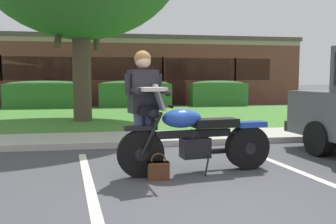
% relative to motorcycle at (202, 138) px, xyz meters
% --- Properties ---
extents(ground_plane, '(140.00, 140.00, 0.00)m').
position_rel_motorcycle_xyz_m(ground_plane, '(-0.41, -0.85, -0.49)').
color(ground_plane, '#424247').
extents(curb_strip, '(60.00, 0.20, 0.12)m').
position_rel_motorcycle_xyz_m(curb_strip, '(-0.41, 2.09, -0.43)').
color(curb_strip, '#B7B2A8').
rests_on(curb_strip, ground).
extents(concrete_walk, '(60.00, 1.50, 0.08)m').
position_rel_motorcycle_xyz_m(concrete_walk, '(-0.41, 2.94, -0.45)').
color(concrete_walk, '#B7B2A8').
rests_on(concrete_walk, ground).
extents(grass_lawn, '(60.00, 7.62, 0.06)m').
position_rel_motorcycle_xyz_m(grass_lawn, '(-0.41, 7.50, -0.46)').
color(grass_lawn, '#478433').
rests_on(grass_lawn, ground).
extents(stall_stripe_0, '(0.57, 4.39, 0.01)m').
position_rel_motorcycle_xyz_m(stall_stripe_0, '(-1.52, -0.65, -0.49)').
color(stall_stripe_0, silver).
rests_on(stall_stripe_0, ground).
extents(stall_stripe_1, '(0.57, 4.39, 0.01)m').
position_rel_motorcycle_xyz_m(stall_stripe_1, '(1.42, -0.65, -0.49)').
color(stall_stripe_1, silver).
rests_on(stall_stripe_1, ground).
extents(motorcycle, '(2.24, 0.82, 1.26)m').
position_rel_motorcycle_xyz_m(motorcycle, '(0.00, 0.00, 0.00)').
color(motorcycle, black).
rests_on(motorcycle, ground).
extents(rider_person, '(0.54, 0.64, 1.70)m').
position_rel_motorcycle_xyz_m(rider_person, '(-0.81, 0.01, 0.52)').
color(rider_person, black).
rests_on(rider_person, ground).
extents(handbag, '(0.28, 0.13, 0.36)m').
position_rel_motorcycle_xyz_m(handbag, '(-0.66, -0.29, -0.34)').
color(handbag, '#562D19').
rests_on(handbag, ground).
extents(hedge_center_left, '(3.36, 0.90, 1.24)m').
position_rel_motorcycle_xyz_m(hedge_center_left, '(-3.90, 11.59, 0.16)').
color(hedge_center_left, '#336B2D').
rests_on(hedge_center_left, ground).
extents(hedge_center_right, '(3.24, 0.90, 1.24)m').
position_rel_motorcycle_xyz_m(hedge_center_right, '(0.02, 11.59, 0.16)').
color(hedge_center_right, '#336B2D').
rests_on(hedge_center_right, ground).
extents(hedge_right, '(2.64, 0.90, 1.24)m').
position_rel_motorcycle_xyz_m(hedge_right, '(3.95, 11.59, 0.16)').
color(hedge_right, '#336B2D').
rests_on(hedge_right, ground).
extents(brick_building, '(22.36, 9.16, 3.49)m').
position_rel_motorcycle_xyz_m(brick_building, '(-2.25, 17.45, 1.26)').
color(brick_building, brown).
rests_on(brick_building, ground).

